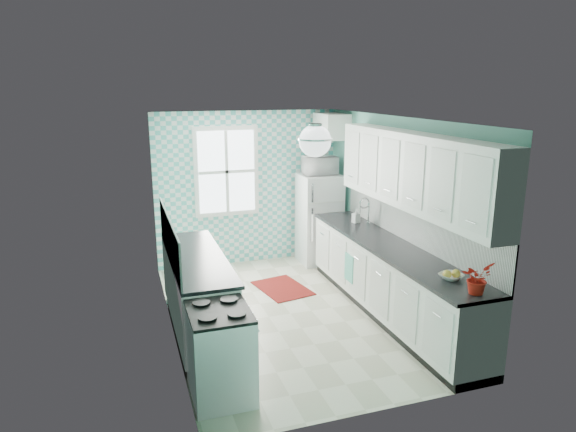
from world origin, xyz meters
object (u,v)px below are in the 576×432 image
object	(u,v)px
fruit_bowl	(451,277)
ceiling_light	(315,141)
stove	(220,351)
potted_plant	(477,278)
fridge	(319,219)
microwave	(320,166)
sink	(358,226)

from	to	relation	value
fruit_bowl	ceiling_light	bearing A→B (deg)	145.06
stove	potted_plant	bearing A→B (deg)	-15.50
ceiling_light	fridge	xyz separation A→B (m)	(1.11, 2.60, -1.58)
ceiling_light	fruit_bowl	size ratio (longest dim) A/B	1.51
ceiling_light	microwave	bearing A→B (deg)	66.92
stove	microwave	distance (m)	4.18
stove	potted_plant	xyz separation A→B (m)	(2.40, -0.55, 0.64)
fridge	microwave	bearing A→B (deg)	52.85
fridge	potted_plant	world-z (taller)	fridge
stove	fruit_bowl	size ratio (longest dim) A/B	3.73
ceiling_light	stove	bearing A→B (deg)	-150.54
ceiling_light	microwave	size ratio (longest dim) A/B	0.66
ceiling_light	sink	size ratio (longest dim) A/B	0.66
ceiling_light	fruit_bowl	xyz separation A→B (m)	(1.20, -0.84, -1.35)
fridge	fruit_bowl	size ratio (longest dim) A/B	6.41
potted_plant	microwave	world-z (taller)	microwave
sink	fridge	bearing A→B (deg)	97.33
ceiling_light	potted_plant	xyz separation A→B (m)	(1.20, -1.23, -1.23)
ceiling_light	sink	bearing A→B (deg)	47.96
ceiling_light	potted_plant	size ratio (longest dim) A/B	1.12
fruit_bowl	microwave	world-z (taller)	microwave
stove	potted_plant	distance (m)	2.54
ceiling_light	potted_plant	distance (m)	2.11
fruit_bowl	potted_plant	xyz separation A→B (m)	(0.00, -0.39, 0.13)
sink	microwave	world-z (taller)	microwave
fruit_bowl	fridge	bearing A→B (deg)	91.50
fridge	fruit_bowl	bearing A→B (deg)	-90.29
microwave	ceiling_light	bearing A→B (deg)	70.89
fruit_bowl	microwave	size ratio (longest dim) A/B	0.44
stove	microwave	world-z (taller)	microwave
ceiling_light	stove	xyz separation A→B (m)	(-1.20, -0.68, -1.87)
potted_plant	sink	bearing A→B (deg)	89.90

